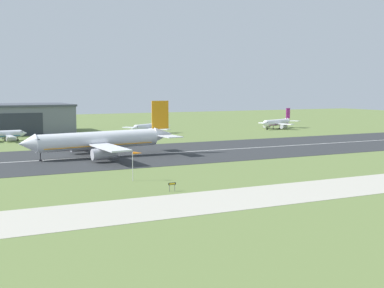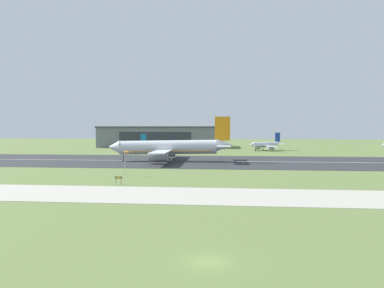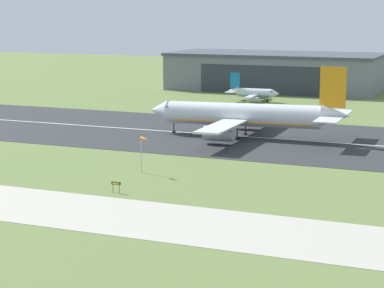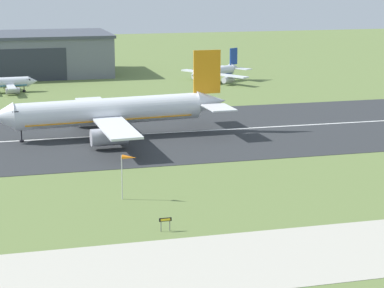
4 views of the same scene
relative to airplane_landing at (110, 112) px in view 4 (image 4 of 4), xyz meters
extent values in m
plane|color=olive|center=(20.16, -50.12, -4.92)|extent=(600.67, 600.67, 0.00)
cube|color=#2B2D30|center=(20.16, 0.77, -4.89)|extent=(360.67, 51.42, 0.06)
cube|color=silver|center=(20.16, 0.77, -4.86)|extent=(324.60, 0.70, 0.01)
cube|color=#B2AD9E|center=(20.16, -67.46, -4.90)|extent=(270.50, 17.05, 0.05)
cylinder|color=silver|center=(-0.40, -0.01, 0.18)|extent=(35.74, 6.00, 5.61)
cone|color=silver|center=(-20.46, -0.52, 0.18)|extent=(4.78, 5.21, 5.16)
cone|color=silver|center=(20.43, 0.52, 1.09)|extent=(6.29, 4.74, 4.67)
cube|color=black|center=(-17.94, -0.46, 1.20)|extent=(1.22, 4.35, 0.46)
cube|color=orange|center=(-0.40, -0.01, -1.22)|extent=(32.11, 5.65, 0.66)
cube|color=silver|center=(-1.42, 12.13, -0.71)|extent=(6.04, 19.36, 0.48)
cylinder|color=#A8A8B2|center=(-2.49, 10.56, -2.54)|extent=(6.74, 3.32, 3.25)
cube|color=silver|center=(-0.80, -12.18, -0.71)|extent=(6.04, 19.36, 0.48)
cylinder|color=#A8A8B2|center=(-1.95, -10.67, -2.54)|extent=(6.74, 3.32, 3.25)
cube|color=orange|center=(19.51, 0.50, 7.05)|extent=(5.54, 0.42, 8.65)
cube|color=silver|center=(19.75, 6.94, 0.94)|extent=(5.04, 7.91, 0.24)
cube|color=silver|center=(20.07, -5.93, 0.94)|extent=(5.04, 7.91, 0.24)
cylinder|color=black|center=(-16.97, -0.43, -3.64)|extent=(0.24, 0.24, 2.56)
cylinder|color=black|center=(-16.97, -0.43, -4.70)|extent=(0.84, 0.84, 0.44)
cylinder|color=black|center=(-0.69, 3.04, -3.64)|extent=(0.24, 0.24, 2.56)
cylinder|color=black|center=(-0.69, 3.04, -4.70)|extent=(0.84, 0.84, 0.44)
cylinder|color=black|center=(-0.53, -3.07, -3.64)|extent=(0.24, 0.24, 2.56)
cylinder|color=black|center=(-0.53, -3.07, -4.70)|extent=(0.84, 0.84, 0.44)
cylinder|color=silver|center=(-17.69, 62.30, -2.18)|extent=(10.65, 3.40, 2.73)
cone|color=silver|center=(-11.23, 62.71, -2.18)|extent=(2.63, 2.88, 2.73)
cube|color=black|center=(-12.58, 62.63, -1.63)|extent=(1.25, 2.39, 0.44)
cube|color=#146B9E|center=(-17.69, 62.30, -2.93)|extent=(9.60, 3.20, 0.20)
cube|color=silver|center=(-17.11, 56.57, -2.66)|extent=(2.56, 8.88, 0.40)
cylinder|color=#A8A8B2|center=(-16.76, 57.30, -3.75)|extent=(3.65, 1.92, 1.69)
cube|color=silver|center=(-17.86, 68.05, -2.66)|extent=(2.56, 8.88, 0.40)
cylinder|color=#A8A8B2|center=(-17.41, 67.37, -3.75)|extent=(3.65, 1.92, 1.69)
cylinder|color=black|center=(-13.65, 62.56, -4.23)|extent=(0.24, 0.24, 1.38)
cylinder|color=black|center=(-13.65, 62.56, -4.70)|extent=(0.84, 0.84, 0.44)
cylinder|color=black|center=(-17.88, 60.64, -4.23)|extent=(0.24, 0.24, 1.38)
cylinder|color=black|center=(-17.88, 60.64, -4.70)|extent=(0.84, 0.84, 0.44)
cylinder|color=black|center=(-18.09, 63.91, -4.23)|extent=(0.24, 0.24, 1.38)
cylinder|color=black|center=(-18.09, 63.91, -4.70)|extent=(0.84, 0.84, 0.44)
cylinder|color=silver|center=(40.70, 65.91, -1.78)|extent=(13.69, 9.75, 2.87)
cone|color=silver|center=(33.48, 61.61, -1.78)|extent=(3.69, 3.79, 2.87)
cone|color=silver|center=(48.29, 70.43, -1.27)|extent=(4.28, 3.99, 2.59)
cube|color=black|center=(34.70, 62.33, -1.21)|extent=(2.19, 2.66, 0.44)
cube|color=navy|center=(40.70, 65.91, -2.57)|extent=(12.39, 8.90, 0.20)
cube|color=silver|center=(36.95, 71.64, -2.29)|extent=(7.62, 10.54, 0.40)
cylinder|color=#A8A8B2|center=(36.98, 70.65, -3.43)|extent=(4.12, 3.44, 1.78)
cube|color=silver|center=(43.96, 59.88, -2.29)|extent=(7.62, 10.54, 0.40)
cylinder|color=#A8A8B2|center=(43.10, 60.38, -3.43)|extent=(4.12, 3.44, 1.78)
cube|color=navy|center=(47.84, 70.16, 2.09)|extent=(2.83, 1.84, 4.88)
cube|color=silver|center=(46.33, 73.49, -1.35)|extent=(4.60, 5.17, 0.24)
cube|color=silver|center=(50.05, 67.25, -1.35)|extent=(4.60, 5.17, 0.24)
cylinder|color=black|center=(35.62, 62.88, -4.07)|extent=(0.24, 0.24, 1.70)
cylinder|color=black|center=(35.62, 62.88, -4.70)|extent=(0.84, 0.84, 0.44)
cylinder|color=black|center=(40.00, 67.50, -4.07)|extent=(0.24, 0.24, 1.70)
cylinder|color=black|center=(40.00, 67.50, -4.70)|extent=(0.84, 0.84, 0.44)
cylinder|color=black|center=(41.77, 64.54, -4.07)|extent=(0.24, 0.24, 1.70)
cylinder|color=black|center=(41.77, 64.54, -4.70)|extent=(0.84, 0.84, 0.44)
cylinder|color=#B7B7BC|center=(-4.89, -41.34, -1.71)|extent=(0.14, 0.14, 6.42)
cone|color=orange|center=(-3.88, -41.95, 1.25)|extent=(2.08, 1.59, 0.60)
cylinder|color=#4C4C51|center=(-2.60, -55.91, -4.28)|extent=(0.10, 0.10, 1.28)
cylinder|color=#4C4C51|center=(-1.49, -55.91, -4.28)|extent=(0.10, 0.10, 1.28)
cube|color=black|center=(-2.05, -55.91, -3.42)|extent=(1.58, 0.12, 0.45)
cube|color=yellow|center=(-2.05, -55.98, -3.42)|extent=(1.20, 0.02, 0.27)
camera|label=1|loc=(-44.71, -150.37, 15.47)|focal=50.00mm
camera|label=2|loc=(22.19, -135.23, 7.66)|focal=35.00mm
camera|label=3|loc=(52.81, -156.18, 23.57)|focal=70.00mm
camera|label=4|loc=(-21.45, -141.14, 26.03)|focal=70.00mm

